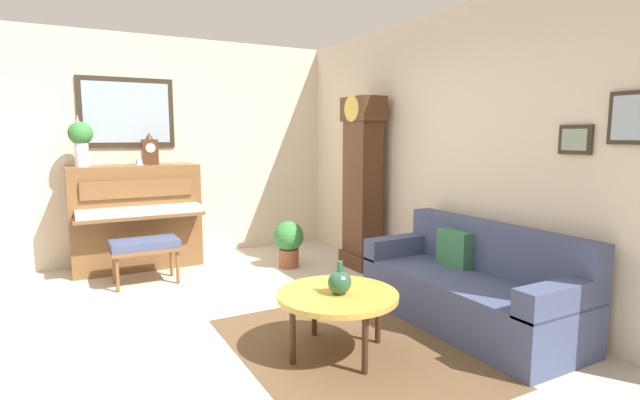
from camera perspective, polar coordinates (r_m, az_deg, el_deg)
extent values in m
cube|color=beige|center=(4.31, -12.24, -14.81)|extent=(6.40, 6.00, 0.10)
cube|color=beige|center=(6.53, -19.11, 5.64)|extent=(0.10, 4.90, 2.80)
cube|color=#33281E|center=(6.43, -21.72, 9.51)|extent=(0.03, 1.10, 0.84)
cube|color=#9EB2C1|center=(6.41, -21.70, 9.52)|extent=(0.01, 0.98, 0.72)
cube|color=beige|center=(5.19, 13.71, 5.41)|extent=(5.30, 0.10, 2.80)
cube|color=#33281E|center=(4.11, 27.81, 6.29)|extent=(0.26, 0.03, 0.22)
cube|color=gray|center=(4.10, 27.69, 6.30)|extent=(0.20, 0.01, 0.16)
cube|color=brown|center=(3.77, 3.27, -17.13)|extent=(2.10, 1.50, 0.01)
cube|color=brown|center=(6.22, -20.83, -1.80)|extent=(0.60, 1.44, 1.23)
cube|color=brown|center=(5.79, -20.27, -1.80)|extent=(0.28, 1.38, 0.04)
cube|color=white|center=(5.78, -20.30, -1.21)|extent=(0.26, 1.32, 0.08)
cube|color=brown|center=(5.85, -20.57, 1.26)|extent=(0.03, 1.20, 0.20)
cube|color=brown|center=(5.50, -19.87, -5.43)|extent=(0.42, 0.70, 0.04)
cube|color=#424C70|center=(5.49, -19.90, -4.82)|extent=(0.40, 0.68, 0.08)
cylinder|color=brown|center=(5.36, -22.70, -8.12)|extent=(0.04, 0.04, 0.36)
cylinder|color=brown|center=(5.45, -16.37, -7.58)|extent=(0.04, 0.04, 0.36)
cylinder|color=brown|center=(5.67, -23.04, -7.29)|extent=(0.04, 0.04, 0.36)
cylinder|color=brown|center=(5.75, -17.05, -6.80)|extent=(0.04, 0.04, 0.36)
cube|color=#4C2B19|center=(5.92, 4.89, -6.97)|extent=(0.52, 0.34, 0.18)
cube|color=#4C2B19|center=(5.77, 4.98, 0.74)|extent=(0.44, 0.28, 1.78)
cube|color=#4C2B19|center=(5.74, 5.09, 10.60)|extent=(0.52, 0.32, 0.28)
cylinder|color=gold|center=(5.65, 3.76, 10.66)|extent=(0.30, 0.02, 0.30)
cylinder|color=gold|center=(5.74, 4.57, 1.30)|extent=(0.03, 0.03, 0.70)
cube|color=#424C70|center=(4.32, 16.80, -11.25)|extent=(1.90, 0.80, 0.42)
cube|color=#424C70|center=(4.42, 19.76, -5.41)|extent=(1.90, 0.20, 0.44)
cube|color=#424C70|center=(4.85, 9.67, -5.36)|extent=(0.18, 0.80, 0.20)
cube|color=#424C70|center=(3.71, 26.59, -10.19)|extent=(0.18, 0.80, 0.20)
cube|color=#38754C|center=(4.51, 15.52, -5.48)|extent=(0.34, 0.12, 0.32)
cylinder|color=gold|center=(3.57, 2.07, -11.11)|extent=(0.88, 0.88, 0.04)
torus|color=#3D2316|center=(3.57, 2.07, -11.11)|extent=(0.88, 0.88, 0.04)
cylinder|color=#3D2316|center=(3.83, 6.83, -13.46)|extent=(0.04, 0.04, 0.42)
cylinder|color=#3D2316|center=(3.37, 5.31, -16.51)|extent=(0.04, 0.04, 0.42)
cylinder|color=#3D2316|center=(3.49, -3.23, -15.58)|extent=(0.04, 0.04, 0.42)
cylinder|color=#3D2316|center=(3.94, -0.68, -12.79)|extent=(0.04, 0.04, 0.42)
cube|color=#4C2B19|center=(6.15, -19.35, 5.34)|extent=(0.12, 0.18, 0.30)
cylinder|color=white|center=(6.09, -19.28, 5.80)|extent=(0.01, 0.11, 0.11)
cone|color=#4C2B19|center=(6.15, -19.43, 7.11)|extent=(0.10, 0.10, 0.08)
cylinder|color=silver|center=(6.08, -26.19, 4.77)|extent=(0.15, 0.15, 0.26)
sphere|color=#387F3D|center=(6.07, -26.32, 7.03)|extent=(0.26, 0.26, 0.26)
cone|color=#D199B7|center=(6.04, -26.58, 8.25)|extent=(0.06, 0.06, 0.16)
cylinder|color=#ADC6D6|center=(6.10, -20.46, 3.90)|extent=(0.12, 0.12, 0.01)
cylinder|color=#ADC6D6|center=(6.10, -20.47, 4.14)|extent=(0.08, 0.08, 0.06)
cylinder|color=#234C33|center=(3.53, 2.31, -10.86)|extent=(0.09, 0.09, 0.01)
sphere|color=#285638|center=(3.51, 2.31, -9.64)|extent=(0.17, 0.17, 0.17)
cylinder|color=#285638|center=(3.47, 2.33, -7.83)|extent=(0.04, 0.04, 0.08)
cylinder|color=#935138|center=(5.90, -3.68, -6.82)|extent=(0.24, 0.24, 0.22)
sphere|color=#387F3D|center=(5.84, -3.71, -4.25)|extent=(0.36, 0.36, 0.36)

